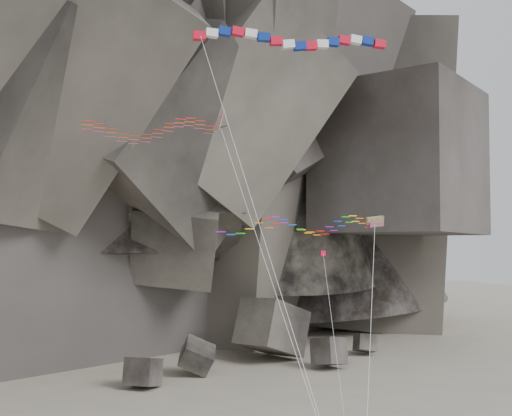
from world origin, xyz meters
name	(u,v)px	position (x,y,z in m)	size (l,w,h in m)	color
headland	(90,79)	(0.00, 70.00, 42.00)	(110.00, 70.00, 84.00)	#5C554B
boulder_field	(101,357)	(-3.74, 35.71, 2.33)	(74.18, 18.25, 8.70)	#47423F
delta_kite	(147,128)	(-6.24, 4.15, 23.69)	(11.12, 17.54, 23.96)	red
banner_kite	(292,41)	(2.90, 0.39, 29.72)	(13.37, 14.52, 28.89)	red
parafoil_kite	(296,225)	(2.84, -0.20, 17.13)	(13.57, 12.86, 16.25)	#FAED0D
pennant_kite	(328,297)	(4.29, -1.97, 12.44)	(5.48, 12.99, 13.77)	red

